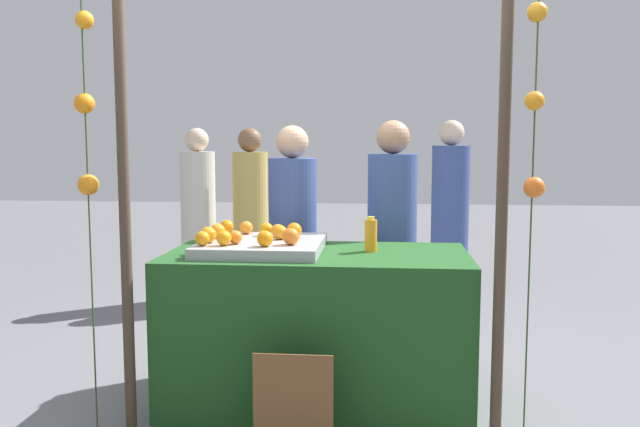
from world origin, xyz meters
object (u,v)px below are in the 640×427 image
vendor_left (293,254)px  vendor_right (392,252)px  stall_counter (317,328)px  juice_bottle (371,235)px  chalkboard_sign (293,404)px  orange_0 (266,229)px  orange_1 (235,237)px

vendor_left → vendor_right: size_ratio=0.98×
stall_counter → juice_bottle: size_ratio=8.47×
chalkboard_sign → vendor_right: size_ratio=0.31×
juice_bottle → orange_0: bearing=167.4°
stall_counter → vendor_left: 0.77m
stall_counter → vendor_left: (-0.23, 0.66, 0.30)m
juice_bottle → orange_1: bearing=-165.6°
orange_0 → orange_1: size_ratio=1.06×
chalkboard_sign → vendor_left: vendor_left is taller
vendor_left → orange_1: bearing=-104.4°
stall_counter → chalkboard_sign: 0.65m
stall_counter → chalkboard_sign: stall_counter is taller
orange_1 → chalkboard_sign: 0.95m
juice_bottle → chalkboard_sign: 1.04m
stall_counter → orange_1: (-0.43, -0.13, 0.52)m
orange_0 → vendor_left: 0.53m
chalkboard_sign → orange_1: bearing=127.5°
orange_0 → chalkboard_sign: bearing=-72.0°
stall_counter → vendor_right: (0.42, 0.71, 0.32)m
chalkboard_sign → vendor_right: vendor_right is taller
orange_0 → vendor_left: size_ratio=0.05×
orange_0 → vendor_right: vendor_right is taller
orange_0 → juice_bottle: juice_bottle is taller
juice_bottle → chalkboard_sign: (-0.35, -0.68, -0.71)m
vendor_left → chalkboard_sign: bearing=-82.3°
orange_1 → juice_bottle: size_ratio=0.38×
orange_0 → orange_1: 0.34m
juice_bottle → vendor_left: size_ratio=0.12×
stall_counter → chalkboard_sign: (-0.05, -0.62, -0.19)m
stall_counter → juice_bottle: (0.29, 0.06, 0.52)m
vendor_left → vendor_right: vendor_right is taller
juice_bottle → vendor_right: size_ratio=0.12×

